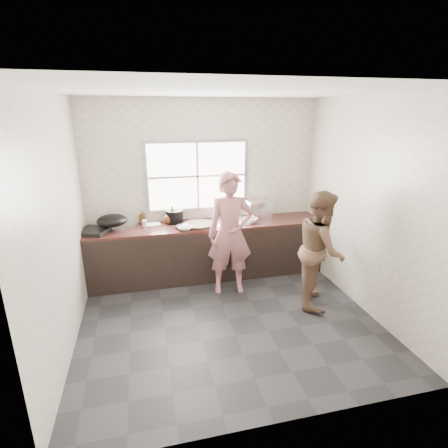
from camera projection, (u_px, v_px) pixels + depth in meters
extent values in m
cube|color=#262629|center=(228.00, 319.00, 4.41)|extent=(3.60, 3.20, 0.01)
cube|color=silver|center=(229.00, 90.00, 3.58)|extent=(3.60, 3.20, 0.01)
cube|color=beige|center=(204.00, 188.00, 5.48)|extent=(3.60, 0.01, 2.70)
cube|color=silver|center=(59.00, 228.00, 3.60)|extent=(0.01, 3.20, 2.70)
cube|color=silver|center=(368.00, 207.00, 4.39)|extent=(0.01, 3.20, 2.70)
cube|color=beige|center=(283.00, 279.00, 2.51)|extent=(3.60, 0.01, 2.70)
cube|color=black|center=(208.00, 251.00, 5.48)|extent=(3.60, 0.62, 0.82)
cube|color=#361B16|center=(208.00, 225.00, 5.34)|extent=(3.60, 0.64, 0.04)
cube|color=silver|center=(230.00, 222.00, 5.41)|extent=(0.55, 0.45, 0.02)
cylinder|color=silver|center=(227.00, 210.00, 5.55)|extent=(0.02, 0.02, 0.30)
cube|color=#9EA0A5|center=(197.00, 176.00, 5.38)|extent=(1.60, 0.05, 1.10)
cube|color=white|center=(198.00, 176.00, 5.36)|extent=(1.50, 0.01, 1.00)
imported|color=#B66D70|center=(230.00, 238.00, 4.89)|extent=(0.63, 0.46, 1.62)
imported|color=brown|center=(321.00, 249.00, 4.57)|extent=(0.84, 0.93, 1.56)
cylinder|color=black|center=(199.00, 225.00, 5.23)|extent=(0.59, 0.59, 0.04)
cube|color=#A3A6AA|center=(181.00, 225.00, 5.15)|extent=(0.22, 0.19, 0.01)
imported|color=white|center=(185.00, 228.00, 5.05)|extent=(0.26, 0.26, 0.05)
imported|color=silver|center=(250.00, 221.00, 5.39)|extent=(0.23, 0.23, 0.06)
imported|color=white|center=(232.00, 224.00, 5.25)|extent=(0.19, 0.19, 0.06)
cylinder|color=black|center=(174.00, 216.00, 5.38)|extent=(0.32, 0.32, 0.20)
cylinder|color=silver|center=(153.00, 224.00, 5.29)|extent=(0.22, 0.22, 0.02)
imported|color=#4B902F|center=(173.00, 213.00, 5.39)|extent=(0.12, 0.12, 0.30)
imported|color=#432C10|center=(143.00, 218.00, 5.31)|extent=(0.10, 0.10, 0.19)
imported|color=#512B14|center=(168.00, 218.00, 5.33)|extent=(0.15, 0.15, 0.19)
cylinder|color=silver|center=(144.00, 224.00, 5.19)|extent=(0.08, 0.08, 0.10)
cube|color=black|center=(94.00, 231.00, 4.93)|extent=(0.49, 0.49, 0.06)
ellipsoid|color=black|center=(112.00, 220.00, 5.02)|extent=(0.45, 0.45, 0.16)
cube|color=silver|center=(258.00, 209.00, 5.61)|extent=(0.41, 0.31, 0.28)
cylinder|color=silver|center=(117.00, 228.00, 5.14)|extent=(0.31, 0.31, 0.01)
cylinder|color=silver|center=(129.00, 224.00, 5.29)|extent=(0.32, 0.32, 0.01)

